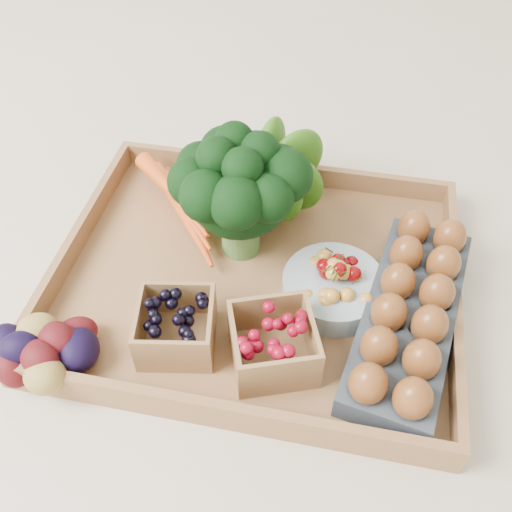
% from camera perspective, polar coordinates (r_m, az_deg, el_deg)
% --- Properties ---
extents(ground, '(4.00, 4.00, 0.00)m').
position_cam_1_polar(ground, '(0.82, -0.00, -2.83)').
color(ground, beige).
rests_on(ground, ground).
extents(tray, '(0.55, 0.45, 0.01)m').
position_cam_1_polar(tray, '(0.81, -0.00, -2.49)').
color(tray, olive).
rests_on(tray, ground).
extents(carrots, '(0.20, 0.14, 0.05)m').
position_cam_1_polar(carrots, '(0.89, -7.55, 5.19)').
color(carrots, '#DE4E16').
rests_on(carrots, tray).
extents(lettuce, '(0.14, 0.14, 0.14)m').
position_cam_1_polar(lettuce, '(0.87, 0.09, 8.57)').
color(lettuce, '#22530C').
rests_on(lettuce, tray).
extents(broccoli, '(0.18, 0.18, 0.14)m').
position_cam_1_polar(broccoli, '(0.80, -1.61, 4.41)').
color(broccoli, black).
rests_on(broccoli, tray).
extents(cherry_bowl, '(0.14, 0.14, 0.04)m').
position_cam_1_polar(cherry_bowl, '(0.78, 7.71, -3.21)').
color(cherry_bowl, '#8C9EA5').
rests_on(cherry_bowl, tray).
extents(egg_carton, '(0.17, 0.33, 0.04)m').
position_cam_1_polar(egg_carton, '(0.77, 14.97, -6.01)').
color(egg_carton, '#333941').
rests_on(egg_carton, tray).
extents(potatoes, '(0.14, 0.14, 0.08)m').
position_cam_1_polar(potatoes, '(0.74, -20.92, -8.10)').
color(potatoes, '#3A090C').
rests_on(potatoes, tray).
extents(punnet_blackberry, '(0.11, 0.11, 0.06)m').
position_cam_1_polar(punnet_blackberry, '(0.72, -7.98, -7.00)').
color(punnet_blackberry, black).
rests_on(punnet_blackberry, tray).
extents(punnet_raspberry, '(0.13, 0.13, 0.07)m').
position_cam_1_polar(punnet_raspberry, '(0.70, 1.74, -8.74)').
color(punnet_raspberry, maroon).
rests_on(punnet_raspberry, tray).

